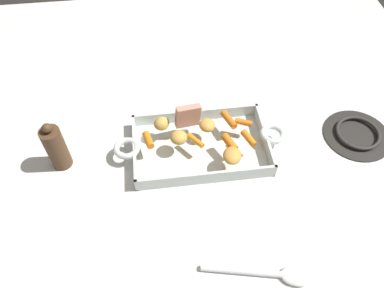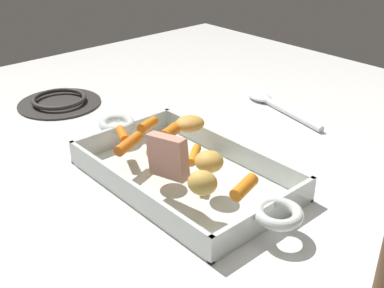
{
  "view_description": "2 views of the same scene",
  "coord_description": "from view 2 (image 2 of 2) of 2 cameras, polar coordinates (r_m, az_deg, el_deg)",
  "views": [
    {
      "loc": [
        0.11,
        0.64,
        0.86
      ],
      "look_at": [
        0.03,
        0.03,
        0.07
      ],
      "focal_mm": 34.92,
      "sensor_mm": 36.0,
      "label": 1
    },
    {
      "loc": [
        0.55,
        -0.47,
        0.44
      ],
      "look_at": [
        0.02,
        0.0,
        0.08
      ],
      "focal_mm": 44.9,
      "sensor_mm": 36.0,
      "label": 2
    }
  ],
  "objects": [
    {
      "name": "potato_whole",
      "position": [
        0.78,
        2.07,
        -2.08
      ],
      "size": [
        0.06,
        0.05,
        0.03
      ],
      "primitive_type": "ellipsoid",
      "rotation": [
        0.0,
        0.0,
        4.91
      ],
      "color": "gold",
      "rests_on": "roasting_dish"
    },
    {
      "name": "roasting_dish",
      "position": [
        0.84,
        -0.91,
        -3.48
      ],
      "size": [
        0.49,
        0.23,
        0.05
      ],
      "color": "silver",
      "rests_on": "ground_plane"
    },
    {
      "name": "baby_carrot_southwest",
      "position": [
        0.81,
        0.27,
        -1.32
      ],
      "size": [
        0.05,
        0.05,
        0.02
      ],
      "primitive_type": "cylinder",
      "rotation": [
        1.58,
        0.0,
        3.8
      ],
      "color": "orange",
      "rests_on": "roasting_dish"
    },
    {
      "name": "ground_plane",
      "position": [
        0.85,
        -0.9,
        -4.38
      ],
      "size": [
        1.69,
        1.69,
        0.0
      ],
      "primitive_type": "plane",
      "color": "silver"
    },
    {
      "name": "potato_golden_small",
      "position": [
        0.91,
        -0.28,
        2.43
      ],
      "size": [
        0.06,
        0.07,
        0.03
      ],
      "primitive_type": "ellipsoid",
      "rotation": [
        0.0,
        0.0,
        4.42
      ],
      "color": "gold",
      "rests_on": "roasting_dish"
    },
    {
      "name": "baby_carrot_northeast",
      "position": [
        0.72,
        6.21,
        -5.12
      ],
      "size": [
        0.03,
        0.06,
        0.02
      ],
      "primitive_type": "cylinder",
      "rotation": [
        1.63,
        0.0,
        0.23
      ],
      "color": "orange",
      "rests_on": "roasting_dish"
    },
    {
      "name": "potato_corner",
      "position": [
        0.72,
        1.24,
        -4.63
      ],
      "size": [
        0.06,
        0.06,
        0.04
      ],
      "primitive_type": "ellipsoid",
      "rotation": [
        0.0,
        0.0,
        0.52
      ],
      "color": "gold",
      "rests_on": "roasting_dish"
    },
    {
      "name": "potato_golden_large",
      "position": [
        0.81,
        -3.89,
        -0.88
      ],
      "size": [
        0.06,
        0.06,
        0.03
      ],
      "primitive_type": "ellipsoid",
      "rotation": [
        0.0,
        0.0,
        4.97
      ],
      "color": "gold",
      "rests_on": "roasting_dish"
    },
    {
      "name": "roast_slice_outer",
      "position": [
        0.75,
        -2.89,
        -1.5
      ],
      "size": [
        0.08,
        0.03,
        0.07
      ],
      "primitive_type": "cube",
      "rotation": [
        -0.09,
        0.0,
        1.76
      ],
      "color": "tan",
      "rests_on": "roasting_dish"
    },
    {
      "name": "baby_carrot_center_right",
      "position": [
        0.92,
        -5.27,
        2.29
      ],
      "size": [
        0.04,
        0.06,
        0.02
      ],
      "primitive_type": "cylinder",
      "rotation": [
        1.66,
        0.0,
        3.57
      ],
      "color": "orange",
      "rests_on": "roasting_dish"
    },
    {
      "name": "stove_burner_rear",
      "position": [
        1.2,
        -15.49,
        4.92
      ],
      "size": [
        0.2,
        0.2,
        0.02
      ],
      "color": "#282623",
      "rests_on": "ground_plane"
    },
    {
      "name": "baby_carrot_northwest",
      "position": [
        0.89,
        -2.62,
        1.44
      ],
      "size": [
        0.04,
        0.06,
        0.03
      ],
      "primitive_type": "cylinder",
      "rotation": [
        1.49,
        0.0,
        0.42
      ],
      "color": "orange",
      "rests_on": "roasting_dish"
    },
    {
      "name": "baby_carrot_center_left",
      "position": [
        0.89,
        -8.27,
        1.11
      ],
      "size": [
        0.05,
        0.04,
        0.02
      ],
      "primitive_type": "cylinder",
      "rotation": [
        1.59,
        0.0,
        4.31
      ],
      "color": "orange",
      "rests_on": "roasting_dish"
    },
    {
      "name": "serving_spoon",
      "position": [
        1.16,
        9.58,
        4.78
      ],
      "size": [
        0.25,
        0.08,
        0.02
      ],
      "rotation": [
        0.0,
        0.0,
        2.93
      ],
      "color": "white",
      "rests_on": "ground_plane"
    },
    {
      "name": "baby_carrot_southeast",
      "position": [
        0.85,
        -7.53,
        0.03
      ],
      "size": [
        0.04,
        0.07,
        0.02
      ],
      "primitive_type": "cylinder",
      "rotation": [
        1.54,
        0.0,
        3.5
      ],
      "color": "orange",
      "rests_on": "roasting_dish"
    }
  ]
}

